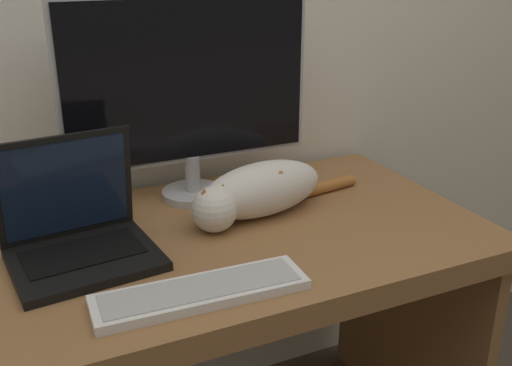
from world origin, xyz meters
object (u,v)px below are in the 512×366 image
monitor (189,90)px  cat (257,190)px  laptop (79,236)px  external_keyboard (201,292)px

monitor → cat: bearing=-60.4°
laptop → cat: bearing=-1.2°
laptop → external_keyboard: bearing=-60.6°
monitor → laptop: 0.47m
monitor → external_keyboard: bearing=-107.5°
external_keyboard → cat: cat is taller
external_keyboard → cat: bearing=51.4°
monitor → external_keyboard: size_ratio=1.55×
monitor → external_keyboard: monitor is taller
laptop → external_keyboard: size_ratio=0.76×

